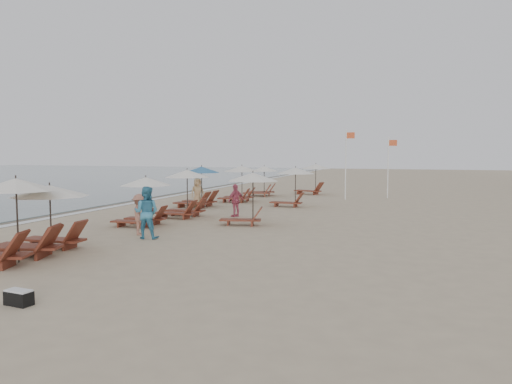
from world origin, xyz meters
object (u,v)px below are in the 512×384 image
(inland_station_1, at_px, (292,181))
(beachgoer_mid_b, at_px, (140,214))
(lounger_station_2, at_px, (142,200))
(lounger_station_1, at_px, (44,218))
(beachgoer_far_b, at_px, (198,192))
(lounger_station_5, at_px, (239,183))
(beachgoer_far_a, at_px, (236,200))
(flag_pole_near, at_px, (346,161))
(inland_station_2, at_px, (312,176))
(inland_station_0, at_px, (249,190))
(duffel_bag, at_px, (19,297))
(lounger_station_4, at_px, (198,188))
(beachgoer_mid_a, at_px, (146,213))
(lounger_station_0, at_px, (9,225))
(lounger_station_3, at_px, (183,194))
(lounger_station_6, at_px, (261,182))

(inland_station_1, bearing_deg, beachgoer_mid_b, -105.71)
(lounger_station_2, height_order, inland_station_1, inland_station_1)
(lounger_station_1, bearing_deg, beachgoer_far_b, 93.59)
(lounger_station_1, distance_m, beachgoer_mid_b, 3.83)
(lounger_station_5, bearing_deg, beachgoer_mid_b, -86.79)
(beachgoer_far_a, bearing_deg, flag_pole_near, -173.73)
(lounger_station_1, distance_m, flag_pole_near, 20.93)
(inland_station_1, bearing_deg, inland_station_2, 93.85)
(lounger_station_1, xyz_separation_m, inland_station_0, (4.19, 7.30, 0.44))
(inland_station_2, relative_size, duffel_bag, 4.65)
(lounger_station_4, height_order, inland_station_1, lounger_station_4)
(lounger_station_4, xyz_separation_m, inland_station_1, (5.03, 1.86, 0.38))
(lounger_station_1, distance_m, duffel_bag, 5.68)
(lounger_station_5, height_order, beachgoer_mid_b, lounger_station_5)
(lounger_station_4, bearing_deg, beachgoer_mid_a, -75.24)
(lounger_station_5, relative_size, inland_station_0, 1.04)
(lounger_station_4, xyz_separation_m, inland_station_0, (4.98, -5.54, 0.42))
(lounger_station_0, xyz_separation_m, lounger_station_3, (0.34, 10.08, 0.08))
(lounger_station_2, height_order, lounger_station_6, lounger_station_6)
(beachgoer_far_b, bearing_deg, lounger_station_1, -132.33)
(lounger_station_1, bearing_deg, beachgoer_mid_a, 59.44)
(lounger_station_1, relative_size, lounger_station_6, 1.09)
(lounger_station_1, relative_size, beachgoer_far_a, 1.71)
(lounger_station_0, xyz_separation_m, lounger_station_6, (0.43, 22.01, -0.05))
(inland_station_0, relative_size, inland_station_1, 0.99)
(beachgoer_far_b, bearing_deg, lounger_station_0, -132.37)
(beachgoer_mid_b, bearing_deg, duffel_bag, 161.88)
(lounger_station_2, height_order, inland_station_2, inland_station_2)
(lounger_station_6, xyz_separation_m, beachgoer_far_a, (2.24, -10.98, -0.21))
(beachgoer_mid_b, bearing_deg, inland_station_1, -49.09)
(inland_station_1, xyz_separation_m, inland_station_2, (-0.57, 8.42, -0.09))
(lounger_station_4, distance_m, lounger_station_6, 7.82)
(lounger_station_3, height_order, inland_station_2, lounger_station_3)
(inland_station_1, bearing_deg, lounger_station_1, -106.07)
(lounger_station_4, relative_size, beachgoer_mid_b, 1.65)
(lounger_station_1, xyz_separation_m, lounger_station_4, (-0.79, 12.84, 0.02))
(beachgoer_mid_a, bearing_deg, duffel_bag, 92.93)
(inland_station_1, bearing_deg, beachgoer_far_a, -106.16)
(lounger_station_2, distance_m, inland_station_0, 4.50)
(lounger_station_0, distance_m, flag_pole_near, 22.28)
(lounger_station_1, bearing_deg, lounger_station_0, -86.75)
(lounger_station_4, bearing_deg, inland_station_2, 66.54)
(lounger_station_4, bearing_deg, beachgoer_mid_b, -78.21)
(beachgoer_mid_a, relative_size, flag_pole_near, 0.41)
(beachgoer_far_a, bearing_deg, lounger_station_1, 10.85)
(lounger_station_5, relative_size, inland_station_2, 0.96)
(inland_station_0, distance_m, inland_station_1, 7.41)
(lounger_station_1, height_order, inland_station_1, inland_station_1)
(beachgoer_far_a, bearing_deg, inland_station_0, 59.28)
(lounger_station_0, height_order, beachgoer_far_b, lounger_station_0)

